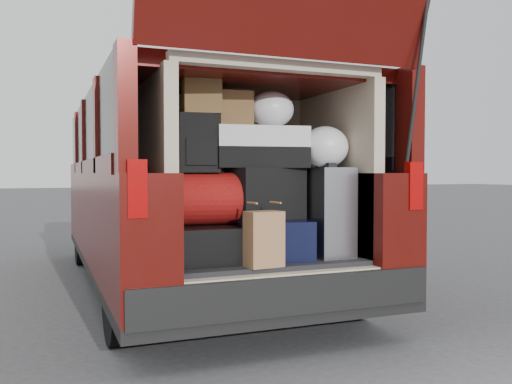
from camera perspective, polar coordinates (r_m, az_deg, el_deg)
ground at (r=3.56m, az=1.15°, el=-16.01°), size 80.00×80.00×0.00m
minivan at (r=5.15m, az=-6.86°, el=-0.12°), size 1.90×5.35×2.77m
load_floor at (r=3.73m, az=-0.51°, el=-10.77°), size 1.24×1.05×0.55m
black_hardshell at (r=3.42m, az=-5.49°, el=-5.37°), size 0.42×0.56×0.22m
navy_hardshell at (r=3.56m, az=1.34°, el=-4.86°), size 0.56×0.64×0.25m
silver_roller at (r=3.63m, az=7.36°, el=-2.07°), size 0.25×0.39×0.59m
kraft_bag at (r=3.18m, az=0.84°, el=-4.97°), size 0.23×0.16×0.33m
red_duffel at (r=3.43m, az=-5.45°, el=-0.71°), size 0.52×0.36×0.33m
black_soft_case at (r=3.54m, az=1.02°, el=-0.14°), size 0.50×0.35×0.33m
backpack at (r=3.42m, az=-6.12°, el=5.13°), size 0.26×0.17×0.37m
twotone_duffel at (r=3.56m, az=0.43°, el=4.71°), size 0.63×0.39×0.27m
grocery_sack_lower at (r=3.47m, az=-5.78°, el=9.90°), size 0.25×0.22×0.21m
grocery_sack_upper at (r=3.58m, az=-2.41°, el=8.68°), size 0.24×0.20×0.23m
plastic_bag_center at (r=3.64m, az=1.64°, el=8.67°), size 0.35×0.34×0.24m
plastic_bag_right at (r=3.65m, az=7.27°, el=4.72°), size 0.37×0.35×0.28m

